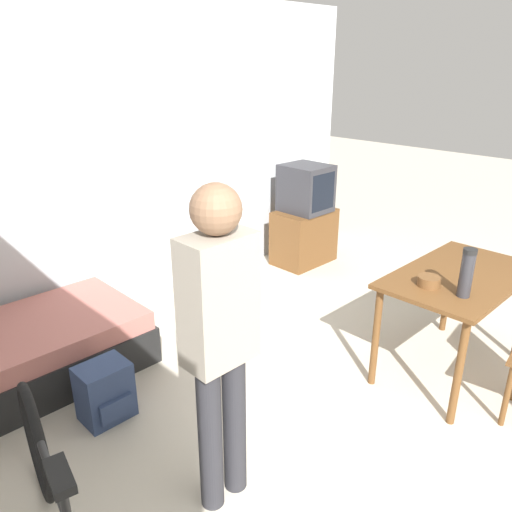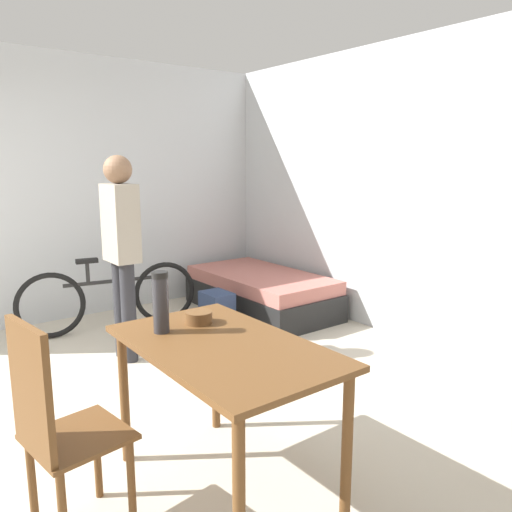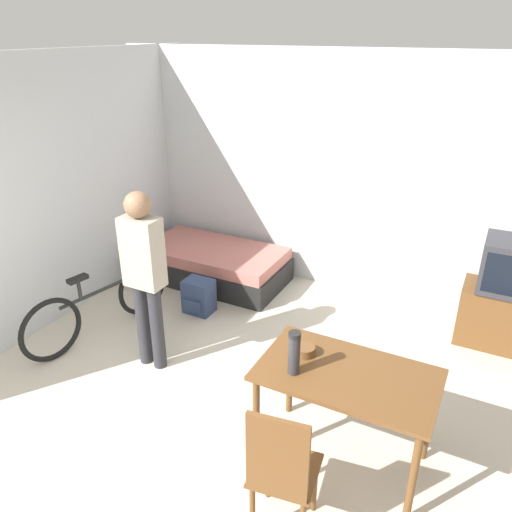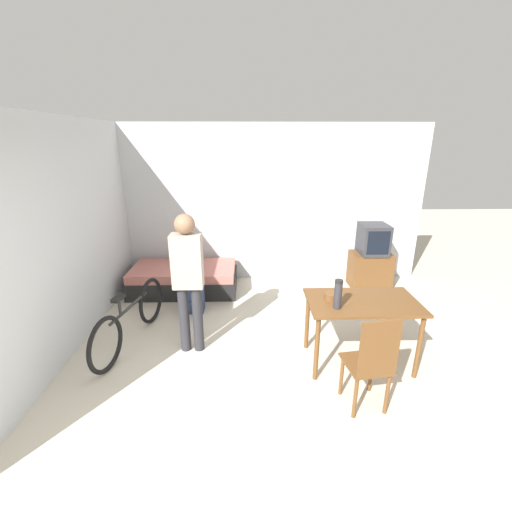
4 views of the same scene
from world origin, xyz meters
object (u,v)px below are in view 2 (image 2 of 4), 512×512
Objects in this scene: dining_table at (224,364)px; person_standing at (121,243)px; backpack at (217,312)px; daybed at (261,292)px; thermos_flask at (161,300)px; bicycle at (110,298)px; wooden_chair at (55,423)px; mate_bowl at (199,317)px.

dining_table is 1.97m from person_standing.
backpack is (-0.14, 0.99, -0.79)m from person_standing.
daybed is 3.05m from thermos_flask.
thermos_flask is (2.37, -0.62, 0.62)m from bicycle.
dining_table reaches higher than daybed.
person_standing reaches higher than thermos_flask.
wooden_chair is at bearing -72.46° from thermos_flask.
daybed is 1.73× the size of wooden_chair.
wooden_chair reaches higher than dining_table.
daybed is at bearing 102.73° from person_standing.
person_standing is 11.48× the size of mate_bowl.
dining_table is at bearing 79.58° from wooden_chair.
wooden_chair is (2.18, -2.78, 0.34)m from daybed.
daybed is at bearing 132.32° from thermos_flask.
mate_bowl is at bearing -8.17° from person_standing.
thermos_flask reaches higher than wooden_chair.
person_standing is at bearing -82.20° from backpack.
wooden_chair is at bearing -30.34° from person_standing.
bicycle reaches higher than daybed.
daybed is 1.46× the size of dining_table.
bicycle is at bearing 170.35° from dining_table.
bicycle is (-2.56, 1.21, -0.22)m from wooden_chair.
person_standing is at bearing 171.83° from mate_bowl.
wooden_chair is 0.88m from mate_bowl.
bicycle is 1.01× the size of person_standing.
wooden_chair is 2.84m from bicycle.
bicycle is 11.58× the size of mate_bowl.
mate_bowl is 0.38× the size of backpack.
wooden_chair reaches higher than daybed.
daybed is 11.91× the size of mate_bowl.
thermos_flask reaches higher than mate_bowl.
backpack is (-1.92, 2.03, -0.36)m from wooden_chair.
thermos_flask is at bearing -87.14° from mate_bowl.
person_standing is (-1.93, 0.29, 0.31)m from dining_table.
mate_bowl is at bearing 169.09° from dining_table.
bicycle is at bearing 154.67° from wooden_chair.
backpack is (0.26, -0.75, -0.02)m from daybed.
wooden_chair is at bearing -25.33° from bicycle.
bicycle is 1.03m from person_standing.
thermos_flask reaches higher than dining_table.
wooden_chair reaches higher than bicycle.
wooden_chair reaches higher than backpack.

